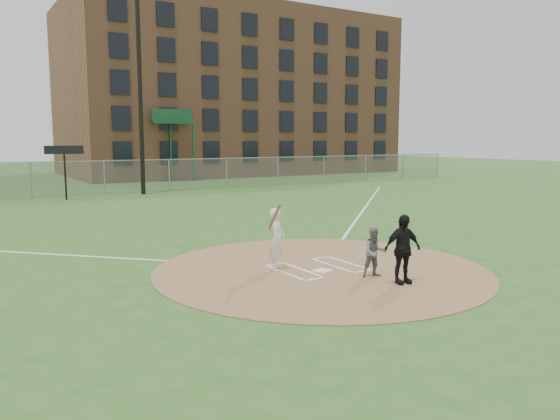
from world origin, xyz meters
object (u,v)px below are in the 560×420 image
umpire (402,249)px  home_plate (323,271)px  batter_at_plate (277,239)px  catcher (375,252)px

umpire → home_plate: bearing=125.0°
home_plate → batter_at_plate: batter_at_plate is taller
umpire → batter_at_plate: 3.12m
catcher → batter_at_plate: 2.43m
home_plate → batter_at_plate: 1.38m
umpire → batter_at_plate: (-1.76, 2.57, -0.00)m
home_plate → catcher: size_ratio=0.34×
home_plate → catcher: 1.42m
catcher → batter_at_plate: (-1.63, 1.79, 0.20)m
batter_at_plate → catcher: bearing=-47.6°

